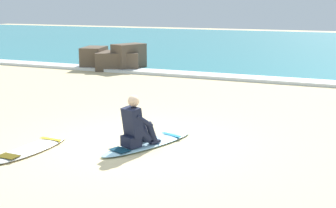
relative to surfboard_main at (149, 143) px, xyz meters
name	(u,v)px	position (x,y,z in m)	size (l,w,h in m)	color
ground_plane	(134,144)	(-0.27, -0.07, -0.04)	(80.00, 80.00, 0.00)	beige
sea	(305,46)	(-0.27, 22.03, 0.01)	(80.00, 28.00, 0.10)	teal
breaking_foam	(247,78)	(-0.27, 8.33, 0.02)	(80.00, 0.90, 0.11)	white
surfboard_main	(149,143)	(0.00, 0.00, 0.00)	(1.24, 2.30, 0.08)	#9ED1E5
surfer_seated	(136,126)	(-0.10, -0.31, 0.40)	(0.59, 0.77, 0.95)	black
surfboard_spare_near	(32,148)	(-1.81, -1.16, 0.00)	(0.56, 1.90, 0.08)	white
rock_outcrop_distant	(115,59)	(-5.90, 8.76, 0.39)	(2.77, 2.07, 1.05)	brown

